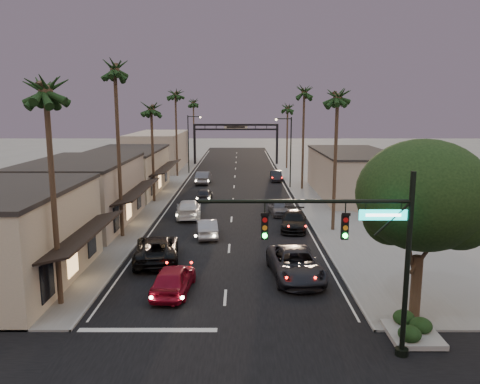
{
  "coord_description": "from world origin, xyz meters",
  "views": [
    {
      "loc": [
        0.83,
        -14.08,
        10.28
      ],
      "look_at": [
        0.79,
        28.47,
        2.5
      ],
      "focal_mm": 35.0,
      "sensor_mm": 36.0,
      "label": 1
    }
  ],
  "objects_px": {
    "oncoming_pickup": "(157,249)",
    "streetlight_left": "(190,139)",
    "traffic_signal": "(361,238)",
    "arch": "(236,134)",
    "palm_la": "(45,82)",
    "palm_rb": "(304,89)",
    "curbside_black": "(294,221)",
    "palm_lc": "(151,105)",
    "corner_tree": "(424,200)",
    "palm_ld": "(175,92)",
    "palm_rc": "(288,106)",
    "palm_far": "(193,101)",
    "palm_ra": "(338,92)",
    "curbside_near": "(295,264)",
    "oncoming_silver": "(207,228)",
    "oncoming_red": "(173,279)",
    "streetlight_right": "(289,147)",
    "palm_lb": "(115,65)"
  },
  "relations": [
    {
      "from": "arch",
      "to": "palm_far",
      "type": "bearing_deg",
      "value": 136.05
    },
    {
      "from": "streetlight_right",
      "to": "oncoming_red",
      "type": "xyz_separation_m",
      "value": [
        -9.83,
        -34.31,
        -4.51
      ]
    },
    {
      "from": "palm_ra",
      "to": "oncoming_silver",
      "type": "distance_m",
      "value": 15.08
    },
    {
      "from": "arch",
      "to": "palm_la",
      "type": "height_order",
      "value": "palm_la"
    },
    {
      "from": "streetlight_right",
      "to": "oncoming_red",
      "type": "relative_size",
      "value": 1.88
    },
    {
      "from": "arch",
      "to": "oncoming_red",
      "type": "relative_size",
      "value": 3.18
    },
    {
      "from": "palm_rc",
      "to": "arch",
      "type": "bearing_deg",
      "value": 145.11
    },
    {
      "from": "arch",
      "to": "oncoming_pickup",
      "type": "xyz_separation_m",
      "value": [
        -4.81,
        -53.81,
        -4.68
      ]
    },
    {
      "from": "oncoming_red",
      "to": "curbside_black",
      "type": "bearing_deg",
      "value": -116.47
    },
    {
      "from": "palm_lc",
      "to": "oncoming_red",
      "type": "relative_size",
      "value": 2.55
    },
    {
      "from": "streetlight_left",
      "to": "corner_tree",
      "type": "bearing_deg",
      "value": -72.03
    },
    {
      "from": "palm_rc",
      "to": "palm_far",
      "type": "bearing_deg",
      "value": 140.36
    },
    {
      "from": "palm_la",
      "to": "oncoming_silver",
      "type": "distance_m",
      "value": 18.31
    },
    {
      "from": "corner_tree",
      "to": "palm_ld",
      "type": "bearing_deg",
      "value": 110.81
    },
    {
      "from": "palm_la",
      "to": "traffic_signal",
      "type": "bearing_deg",
      "value": -19.29
    },
    {
      "from": "streetlight_left",
      "to": "palm_lc",
      "type": "xyz_separation_m",
      "value": [
        -1.68,
        -22.0,
        5.14
      ]
    },
    {
      "from": "traffic_signal",
      "to": "palm_lc",
      "type": "height_order",
      "value": "palm_lc"
    },
    {
      "from": "palm_rb",
      "to": "curbside_black",
      "type": "distance_m",
      "value": 22.96
    },
    {
      "from": "corner_tree",
      "to": "palm_ld",
      "type": "distance_m",
      "value": 51.28
    },
    {
      "from": "palm_ld",
      "to": "streetlight_left",
      "type": "bearing_deg",
      "value": 60.75
    },
    {
      "from": "palm_lb",
      "to": "curbside_near",
      "type": "xyz_separation_m",
      "value": [
        12.78,
        -8.96,
        -12.52
      ]
    },
    {
      "from": "streetlight_right",
      "to": "oncoming_silver",
      "type": "distance_m",
      "value": 24.84
    },
    {
      "from": "oncoming_silver",
      "to": "palm_la",
      "type": "bearing_deg",
      "value": 55.75
    },
    {
      "from": "palm_ra",
      "to": "curbside_near",
      "type": "bearing_deg",
      "value": -111.97
    },
    {
      "from": "palm_rb",
      "to": "palm_rc",
      "type": "height_order",
      "value": "palm_rb"
    },
    {
      "from": "oncoming_pickup",
      "to": "streetlight_left",
      "type": "bearing_deg",
      "value": -94.78
    },
    {
      "from": "arch",
      "to": "oncoming_pickup",
      "type": "height_order",
      "value": "arch"
    },
    {
      "from": "traffic_signal",
      "to": "corner_tree",
      "type": "xyz_separation_m",
      "value": [
        3.79,
        3.45,
        0.9
      ]
    },
    {
      "from": "palm_ld",
      "to": "palm_rb",
      "type": "height_order",
      "value": "same"
    },
    {
      "from": "streetlight_right",
      "to": "oncoming_pickup",
      "type": "relative_size",
      "value": 1.46
    },
    {
      "from": "corner_tree",
      "to": "oncoming_pickup",
      "type": "distance_m",
      "value": 17.52
    },
    {
      "from": "palm_lc",
      "to": "streetlight_left",
      "type": "bearing_deg",
      "value": 85.63
    },
    {
      "from": "palm_lb",
      "to": "oncoming_pickup",
      "type": "relative_size",
      "value": 2.46
    },
    {
      "from": "palm_lc",
      "to": "oncoming_silver",
      "type": "xyz_separation_m",
      "value": [
        6.74,
        -13.78,
        -9.74
      ]
    },
    {
      "from": "streetlight_right",
      "to": "palm_ra",
      "type": "relative_size",
      "value": 0.68
    },
    {
      "from": "curbside_black",
      "to": "streetlight_right",
      "type": "bearing_deg",
      "value": 93.12
    },
    {
      "from": "corner_tree",
      "to": "arch",
      "type": "distance_m",
      "value": 63.26
    },
    {
      "from": "arch",
      "to": "palm_lc",
      "type": "relative_size",
      "value": 1.25
    },
    {
      "from": "palm_lc",
      "to": "palm_ra",
      "type": "xyz_separation_m",
      "value": [
        17.2,
        -12.0,
        0.97
      ]
    },
    {
      "from": "palm_rc",
      "to": "oncoming_red",
      "type": "bearing_deg",
      "value": -102.18
    },
    {
      "from": "palm_far",
      "to": "oncoming_pickup",
      "type": "relative_size",
      "value": 2.14
    },
    {
      "from": "arch",
      "to": "oncoming_silver",
      "type": "bearing_deg",
      "value": -92.22
    },
    {
      "from": "traffic_signal",
      "to": "arch",
      "type": "distance_m",
      "value": 66.24
    },
    {
      "from": "corner_tree",
      "to": "arch",
      "type": "xyz_separation_m",
      "value": [
        -9.48,
        62.55,
        -0.45
      ]
    },
    {
      "from": "oncoming_red",
      "to": "curbside_near",
      "type": "xyz_separation_m",
      "value": [
        7.09,
        2.35,
        0.05
      ]
    },
    {
      "from": "palm_la",
      "to": "palm_rb",
      "type": "distance_m",
      "value": 39.01
    },
    {
      "from": "palm_far",
      "to": "palm_ra",
      "type": "bearing_deg",
      "value": -72.62
    },
    {
      "from": "palm_rc",
      "to": "curbside_black",
      "type": "bearing_deg",
      "value": -94.67
    },
    {
      "from": "palm_ld",
      "to": "palm_rb",
      "type": "relative_size",
      "value": 1.0
    },
    {
      "from": "palm_lc",
      "to": "palm_rb",
      "type": "xyz_separation_m",
      "value": [
        17.2,
        8.0,
        1.95
      ]
    }
  ]
}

